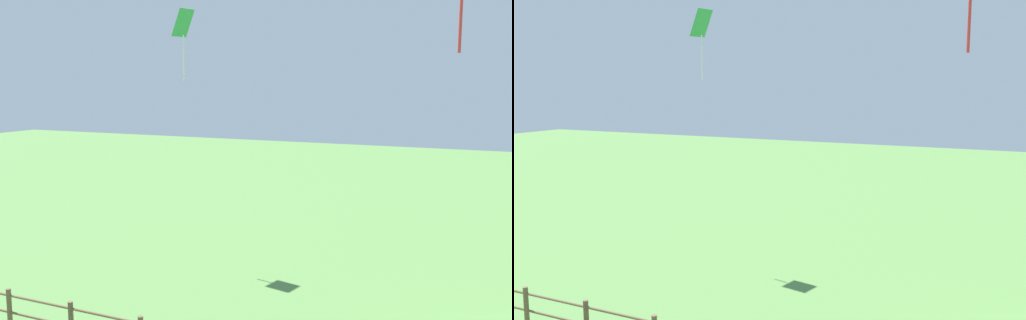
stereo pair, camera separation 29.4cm
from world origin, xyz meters
TOP-DOWN VIEW (x-y plane):
  - kite_green_diamond at (-5.82, 15.55)m, footprint 0.63×0.89m

SIDE VIEW (x-z plane):
  - kite_green_diamond at x=-5.82m, z-range 7.77..10.48m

